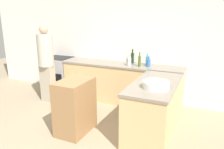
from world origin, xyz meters
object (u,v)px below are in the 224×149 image
(wine_bottle_dark, at_px, (132,58))
(dish_soap_bottle, at_px, (147,60))
(mixing_bowl, at_px, (156,85))
(vinegar_bottle_clear, at_px, (129,61))
(island_table, at_px, (75,106))
(water_bottle_blue, at_px, (149,63))
(range_oven, at_px, (59,75))
(olive_oil_bottle, at_px, (140,61))
(person_by_range, at_px, (46,61))

(wine_bottle_dark, bearing_deg, dish_soap_bottle, -4.46)
(mixing_bowl, height_order, vinegar_bottle_clear, vinegar_bottle_clear)
(island_table, height_order, water_bottle_blue, water_bottle_blue)
(range_oven, relative_size, olive_oil_bottle, 2.98)
(olive_oil_bottle, xyz_separation_m, dish_soap_bottle, (0.10, 0.22, -0.02))
(mixing_bowl, relative_size, olive_oil_bottle, 1.31)
(vinegar_bottle_clear, bearing_deg, dish_soap_bottle, 36.44)
(range_oven, relative_size, dish_soap_bottle, 3.62)
(mixing_bowl, bearing_deg, range_oven, 154.68)
(range_oven, bearing_deg, vinegar_bottle_clear, -2.71)
(range_oven, bearing_deg, wine_bottle_dark, 5.19)
(range_oven, height_order, water_bottle_blue, water_bottle_blue)
(range_oven, height_order, vinegar_bottle_clear, vinegar_bottle_clear)
(mixing_bowl, relative_size, dish_soap_bottle, 1.59)
(island_table, bearing_deg, range_oven, 134.22)
(dish_soap_bottle, xyz_separation_m, person_by_range, (-2.10, -0.81, -0.04))
(wine_bottle_dark, height_order, dish_soap_bottle, wine_bottle_dark)
(mixing_bowl, bearing_deg, person_by_range, 165.69)
(mixing_bowl, relative_size, person_by_range, 0.23)
(mixing_bowl, distance_m, person_by_range, 2.74)
(mixing_bowl, xyz_separation_m, olive_oil_bottle, (-0.66, 1.27, 0.07))
(island_table, bearing_deg, olive_oil_bottle, 67.22)
(range_oven, xyz_separation_m, olive_oil_bottle, (2.18, -0.07, 0.56))
(dish_soap_bottle, bearing_deg, mixing_bowl, -69.64)
(olive_oil_bottle, bearing_deg, person_by_range, -163.42)
(olive_oil_bottle, xyz_separation_m, water_bottle_blue, (0.18, 0.06, -0.03))
(vinegar_bottle_clear, height_order, dish_soap_bottle, dish_soap_bottle)
(wine_bottle_dark, relative_size, vinegar_bottle_clear, 1.36)
(island_table, bearing_deg, mixing_bowl, 10.66)
(island_table, xyz_separation_m, person_by_range, (-1.36, 0.92, 0.49))
(person_by_range, bearing_deg, wine_bottle_dark, 25.62)
(range_oven, distance_m, vinegar_bottle_clear, 2.03)
(mixing_bowl, distance_m, water_bottle_blue, 1.42)
(dish_soap_bottle, height_order, person_by_range, person_by_range)
(range_oven, distance_m, dish_soap_bottle, 2.35)
(dish_soap_bottle, bearing_deg, wine_bottle_dark, 175.54)
(island_table, height_order, mixing_bowl, mixing_bowl)
(range_oven, xyz_separation_m, dish_soap_bottle, (2.29, 0.15, 0.54))
(dish_soap_bottle, bearing_deg, range_oven, -176.28)
(island_table, relative_size, olive_oil_bottle, 3.03)
(island_table, distance_m, vinegar_bottle_clear, 1.64)
(mixing_bowl, xyz_separation_m, water_bottle_blue, (-0.48, 1.34, 0.03))
(wine_bottle_dark, relative_size, person_by_range, 0.18)
(vinegar_bottle_clear, relative_size, water_bottle_blue, 1.08)
(wine_bottle_dark, distance_m, person_by_range, 1.95)
(island_table, bearing_deg, wine_bottle_dark, 77.48)
(mixing_bowl, height_order, dish_soap_bottle, dish_soap_bottle)
(range_oven, xyz_separation_m, vinegar_bottle_clear, (1.96, -0.09, 0.53))
(mixing_bowl, xyz_separation_m, person_by_range, (-2.66, 0.68, 0.01))
(island_table, xyz_separation_m, dish_soap_bottle, (0.74, 1.74, 0.53))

